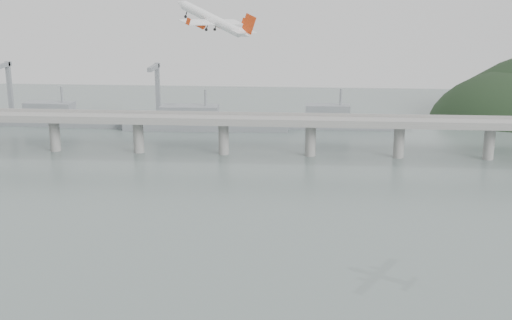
{
  "coord_description": "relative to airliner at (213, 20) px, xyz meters",
  "views": [
    {
      "loc": [
        18.31,
        -181.33,
        99.99
      ],
      "look_at": [
        0.0,
        55.0,
        36.0
      ],
      "focal_mm": 48.0,
      "sensor_mm": 36.0,
      "label": 1
    }
  ],
  "objects": [
    {
      "name": "bridge",
      "position": [
        16.11,
        126.58,
        -66.55
      ],
      "size": [
        800.0,
        22.0,
        23.9
      ],
      "color": "gray",
      "rests_on": "ground"
    },
    {
      "name": "distant_fleet",
      "position": [
        -138.1,
        191.66,
        -77.97
      ],
      "size": [
        453.0,
        60.9,
        40.0
      ],
      "color": "slate",
      "rests_on": "ground"
    },
    {
      "name": "airliner",
      "position": [
        0.0,
        0.0,
        0.0
      ],
      "size": [
        33.29,
        32.02,
        15.14
      ],
      "rotation": [
        0.05,
        -0.34,
        2.6
      ],
      "color": "white",
      "rests_on": "ground"
    }
  ]
}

